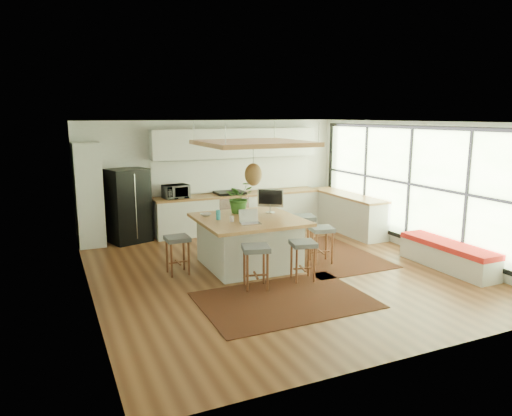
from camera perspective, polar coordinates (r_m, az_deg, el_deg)
name	(u,v)px	position (r m, az deg, el deg)	size (l,w,h in m)	color
floor	(277,270)	(8.79, 2.54, -7.52)	(7.00, 7.00, 0.00)	#502A16
ceiling	(278,122)	(8.33, 2.71, 10.35)	(7.00, 7.00, 0.00)	white
wall_back	(214,176)	(11.66, -5.15, 3.89)	(6.50, 6.50, 0.00)	silver
wall_front	(417,247)	(5.64, 18.88, -4.52)	(6.50, 6.50, 0.00)	silver
wall_left	(86,214)	(7.60, -19.84, -0.63)	(7.00, 7.00, 0.00)	silver
wall_right	(418,187)	(10.32, 18.97, 2.39)	(7.00, 7.00, 0.00)	silver
window_wall	(417,185)	(10.30, 18.86, 2.65)	(0.10, 6.20, 2.60)	black
pantry	(89,195)	(10.78, -19.54, 1.49)	(0.55, 0.60, 2.25)	beige
back_counter_base	(239,213)	(11.70, -2.02, -0.57)	(4.20, 0.60, 0.88)	beige
back_counter_top	(239,194)	(11.62, -2.03, 1.66)	(4.24, 0.64, 0.05)	brown
backsplash	(235,175)	(11.83, -2.60, 4.02)	(4.20, 0.02, 0.80)	white
upper_cabinets	(237,143)	(11.61, -2.34, 7.86)	(4.20, 0.34, 0.70)	beige
range	(230,211)	(11.60, -3.16, -0.38)	(0.76, 0.62, 1.00)	#A5A5AA
right_counter_base	(347,214)	(11.81, 10.95, -0.66)	(0.60, 2.50, 0.88)	beige
right_counter_top	(348,195)	(11.72, 11.03, 1.54)	(0.64, 2.54, 0.05)	brown
window_bench	(447,255)	(9.51, 22.14, -5.34)	(0.52, 2.00, 0.50)	beige
ceiling_panel	(253,158)	(8.60, -0.34, 6.05)	(1.86, 1.86, 0.80)	brown
rug_near	(285,300)	(7.45, 3.51, -11.04)	(2.60, 1.80, 0.01)	black
rug_right	(325,255)	(9.81, 8.37, -5.62)	(1.80, 2.60, 0.01)	black
fridge	(128,201)	(10.89, -15.18, 0.77)	(0.83, 0.65, 1.66)	black
island	(249,242)	(8.91, -0.90, -4.14)	(1.85, 1.85, 0.93)	brown
stool_near_left	(256,268)	(7.80, -0.02, -7.24)	(0.43, 0.43, 0.73)	#4F5358
stool_near_right	(303,261)	(8.21, 5.68, -6.34)	(0.41, 0.41, 0.70)	#4F5358
stool_right_front	(321,245)	(9.21, 7.90, -4.45)	(0.42, 0.42, 0.71)	#4F5358
stool_right_back	(302,236)	(9.86, 5.61, -3.35)	(0.46, 0.46, 0.78)	#4F5358
stool_left_side	(178,255)	(8.61, -9.44, -5.60)	(0.41, 0.41, 0.69)	#4F5358
laptop	(250,217)	(8.31, -0.69, -1.11)	(0.35, 0.37, 0.26)	#A5A5AA
monitor	(270,200)	(9.22, 1.75, 0.99)	(0.52, 0.19, 0.48)	#A5A5AA
microwave	(176,190)	(11.05, -9.67, 2.15)	(0.57, 0.31, 0.38)	#A5A5AA
island_plant	(239,201)	(9.24, -2.08, 0.91)	(0.56, 0.62, 0.49)	#1E4C19
island_bowl	(206,215)	(9.02, -6.11, -0.80)	(0.21, 0.21, 0.05)	silver
island_bottle_0	(219,214)	(8.68, -4.52, -0.79)	(0.07, 0.07, 0.19)	#2DA1B7
island_bottle_1	(231,216)	(8.50, -3.00, -1.02)	(0.07, 0.07, 0.19)	white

